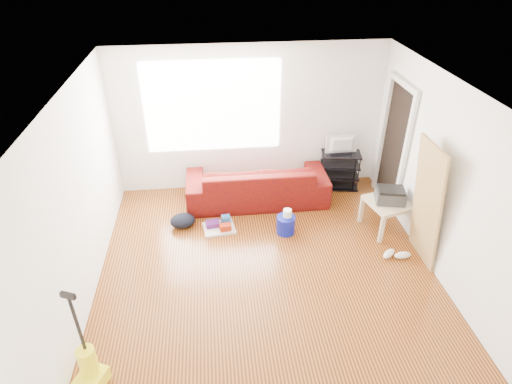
{
  "coord_description": "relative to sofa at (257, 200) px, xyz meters",
  "views": [
    {
      "loc": [
        -0.63,
        -4.17,
        4.01
      ],
      "look_at": [
        -0.1,
        0.6,
        1.01
      ],
      "focal_mm": 30.0,
      "sensor_mm": 36.0,
      "label": 1
    }
  ],
  "objects": [
    {
      "name": "room",
      "position": [
        0.01,
        -1.8,
        1.25
      ],
      "size": [
        4.51,
        5.01,
        2.51
      ],
      "color": "#3D1D0B",
      "rests_on": "ground"
    },
    {
      "name": "sofa",
      "position": [
        0.0,
        0.0,
        0.0
      ],
      "size": [
        2.34,
        0.92,
        0.68
      ],
      "primitive_type": "imported",
      "rotation": [
        0.0,
        0.0,
        3.14
      ],
      "color": "#32030D",
      "rests_on": "ground"
    },
    {
      "name": "tv_stand",
      "position": [
        1.5,
        0.27,
        0.34
      ],
      "size": [
        0.72,
        0.48,
        0.67
      ],
      "rotation": [
        0.0,
        0.0,
        -0.15
      ],
      "color": "black",
      "rests_on": "ground"
    },
    {
      "name": "tv",
      "position": [
        1.5,
        0.27,
        0.83
      ],
      "size": [
        0.55,
        0.07,
        0.32
      ],
      "primitive_type": "imported",
      "rotation": [
        0.0,
        0.0,
        3.14
      ],
      "color": "black",
      "rests_on": "tv_stand"
    },
    {
      "name": "side_table",
      "position": [
        1.89,
        -1.01,
        0.41
      ],
      "size": [
        0.73,
        0.73,
        0.49
      ],
      "rotation": [
        0.0,
        0.0,
        0.25
      ],
      "color": "tan",
      "rests_on": "ground"
    },
    {
      "name": "printer",
      "position": [
        1.89,
        -1.01,
        0.6
      ],
      "size": [
        0.48,
        0.41,
        0.22
      ],
      "rotation": [
        0.0,
        0.0,
        -0.22
      ],
      "color": "#323339",
      "rests_on": "side_table"
    },
    {
      "name": "bucket",
      "position": [
        0.33,
        -0.95,
        0.0
      ],
      "size": [
        0.33,
        0.33,
        0.28
      ],
      "primitive_type": "cylinder",
      "rotation": [
        0.0,
        0.0,
        0.17
      ],
      "color": "#0C148D",
      "rests_on": "ground"
    },
    {
      "name": "toilet_paper",
      "position": [
        0.35,
        -0.94,
        0.2
      ],
      "size": [
        0.13,
        0.13,
        0.12
      ],
      "primitive_type": "cylinder",
      "color": "#E9EACF",
      "rests_on": "bucket"
    },
    {
      "name": "cleaning_tray",
      "position": [
        -0.66,
        -0.75,
        0.05
      ],
      "size": [
        0.52,
        0.44,
        0.17
      ],
      "rotation": [
        0.0,
        0.0,
        0.14
      ],
      "color": "silver",
      "rests_on": "ground"
    },
    {
      "name": "backpack",
      "position": [
        -1.24,
        -0.63,
        0.0
      ],
      "size": [
        0.44,
        0.37,
        0.21
      ],
      "primitive_type": "ellipsoid",
      "rotation": [
        0.0,
        0.0,
        0.18
      ],
      "color": "black",
      "rests_on": "ground"
    },
    {
      "name": "sneakers",
      "position": [
        1.79,
        -1.71,
        0.05
      ],
      "size": [
        0.43,
        0.23,
        0.1
      ],
      "rotation": [
        0.0,
        0.0,
        0.23
      ],
      "color": "white",
      "rests_on": "ground"
    },
    {
      "name": "vacuum",
      "position": [
        -2.06,
        -3.26,
        0.23
      ],
      "size": [
        0.35,
        0.37,
        1.23
      ],
      "rotation": [
        0.0,
        0.0,
        -0.38
      ],
      "color": "#FFF41B",
      "rests_on": "ground"
    },
    {
      "name": "door_panel",
      "position": [
        2.07,
        -1.71,
        0.0
      ],
      "size": [
        0.22,
        0.71,
        1.76
      ],
      "primitive_type": "cube",
      "rotation": [
        0.0,
        -0.1,
        0.0
      ],
      "color": "olive",
      "rests_on": "ground"
    }
  ]
}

